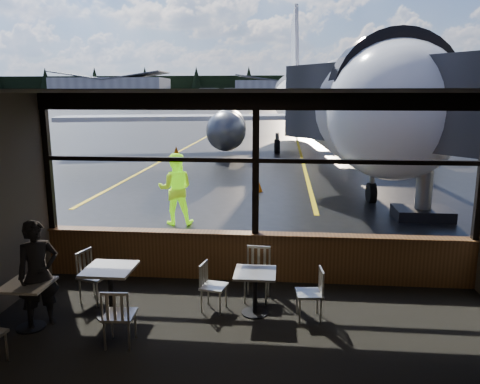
# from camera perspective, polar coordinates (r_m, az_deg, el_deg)

# --- Properties ---
(ground_plane) EXTENTS (520.00, 520.00, 0.00)m
(ground_plane) POSITION_cam_1_polar(r_m,az_deg,el_deg) (128.45, 5.27, 10.19)
(ground_plane) COLOR black
(ground_plane) RESTS_ON ground
(carpet_floor) EXTENTS (8.00, 6.00, 0.01)m
(carpet_floor) POSITION_cam_1_polar(r_m,az_deg,el_deg) (6.43, 0.03, -20.76)
(carpet_floor) COLOR black
(carpet_floor) RESTS_ON ground
(ceiling) EXTENTS (8.00, 6.00, 0.04)m
(ceiling) POSITION_cam_1_polar(r_m,az_deg,el_deg) (5.42, 0.04, 12.11)
(ceiling) COLOR #38332D
(ceiling) RESTS_ON ground
(window_sill) EXTENTS (8.00, 0.28, 0.90)m
(window_sill) POSITION_cam_1_polar(r_m,az_deg,el_deg) (8.94, 1.86, -7.96)
(window_sill) COLOR #56331A
(window_sill) RESTS_ON ground
(window_header) EXTENTS (8.00, 0.18, 0.30)m
(window_header) POSITION_cam_1_polar(r_m,az_deg,el_deg) (8.41, 1.99, 10.96)
(window_header) COLOR black
(window_header) RESTS_ON ground
(mullion_left) EXTENTS (0.12, 0.12, 2.60)m
(mullion_left) POSITION_cam_1_polar(r_m,az_deg,el_deg) (9.59, -22.38, 3.29)
(mullion_left) COLOR black
(mullion_left) RESTS_ON ground
(mullion_centre) EXTENTS (0.12, 0.12, 2.60)m
(mullion_centre) POSITION_cam_1_polar(r_m,az_deg,el_deg) (8.51, 1.93, 3.20)
(mullion_centre) COLOR black
(mullion_centre) RESTS_ON ground
(window_transom) EXTENTS (8.00, 0.10, 0.08)m
(window_transom) POSITION_cam_1_polar(r_m,az_deg,el_deg) (8.49, 1.94, 3.86)
(window_transom) COLOR black
(window_transom) RESTS_ON ground
(airliner) EXTENTS (33.02, 38.61, 11.13)m
(airliner) POSITION_cam_1_polar(r_m,az_deg,el_deg) (27.65, 9.85, 15.96)
(airliner) COLOR white
(airliner) RESTS_ON ground_plane
(jet_bridge) EXTENTS (9.32, 11.39, 4.97)m
(jet_bridge) POSITION_cam_1_polar(r_m,az_deg,el_deg) (14.27, 18.06, 7.26)
(jet_bridge) COLOR #2E2F31
(jet_bridge) RESTS_ON ground_plane
(cafe_table_near) EXTENTS (0.65, 0.65, 0.72)m
(cafe_table_near) POSITION_cam_1_polar(r_m,az_deg,el_deg) (7.65, 1.84, -12.20)
(cafe_table_near) COLOR gray
(cafe_table_near) RESTS_ON carpet_floor
(cafe_table_mid) EXTENTS (0.75, 0.75, 0.82)m
(cafe_table_mid) POSITION_cam_1_polar(r_m,az_deg,el_deg) (7.82, -15.45, -11.70)
(cafe_table_mid) COLOR #9F9992
(cafe_table_mid) RESTS_ON carpet_floor
(cafe_table_left) EXTENTS (0.66, 0.66, 0.72)m
(cafe_table_left) POSITION_cam_1_polar(r_m,az_deg,el_deg) (7.88, -24.30, -12.56)
(cafe_table_left) COLOR gray
(cafe_table_left) RESTS_ON carpet_floor
(chair_near_e) EXTENTS (0.50, 0.50, 0.84)m
(chair_near_e) POSITION_cam_1_polar(r_m,az_deg,el_deg) (7.54, 8.43, -12.19)
(chair_near_e) COLOR #BCB6A9
(chair_near_e) RESTS_ON carpet_floor
(chair_near_w) EXTENTS (0.52, 0.52, 0.81)m
(chair_near_w) POSITION_cam_1_polar(r_m,az_deg,el_deg) (7.76, -3.20, -11.49)
(chair_near_w) COLOR beige
(chair_near_w) RESTS_ON carpet_floor
(chair_near_n) EXTENTS (0.54, 0.54, 0.93)m
(chair_near_n) POSITION_cam_1_polar(r_m,az_deg,el_deg) (8.08, 2.09, -10.08)
(chair_near_n) COLOR #AAA69A
(chair_near_n) RESTS_ON carpet_floor
(chair_mid_s) EXTENTS (0.51, 0.51, 0.88)m
(chair_mid_s) POSITION_cam_1_polar(r_m,az_deg,el_deg) (6.97, -14.47, -14.39)
(chair_mid_s) COLOR #AAA499
(chair_mid_s) RESTS_ON carpet_floor
(chair_mid_w) EXTENTS (0.61, 0.61, 0.90)m
(chair_mid_w) POSITION_cam_1_polar(r_m,az_deg,el_deg) (8.40, -17.31, -9.82)
(chair_mid_w) COLOR beige
(chair_mid_w) RESTS_ON carpet_floor
(passenger) EXTENTS (0.71, 0.70, 1.66)m
(passenger) POSITION_cam_1_polar(r_m,az_deg,el_deg) (7.75, -23.37, -9.16)
(passenger) COLOR black
(passenger) RESTS_ON carpet_floor
(ground_crew) EXTENTS (1.04, 0.86, 1.94)m
(ground_crew) POSITION_cam_1_polar(r_m,az_deg,el_deg) (12.77, -7.87, 0.39)
(ground_crew) COLOR #BFF219
(ground_crew) RESTS_ON ground_plane
(cone_nose) EXTENTS (0.38, 0.38, 0.53)m
(cone_nose) POSITION_cam_1_polar(r_m,az_deg,el_deg) (17.04, 2.13, 0.94)
(cone_nose) COLOR #E54907
(cone_nose) RESTS_ON ground_plane
(cone_wing) EXTENTS (0.36, 0.36, 0.49)m
(cone_wing) POSITION_cam_1_polar(r_m,az_deg,el_deg) (27.95, -7.78, 5.05)
(cone_wing) COLOR #FF6A08
(cone_wing) RESTS_ON ground_plane
(hangar_left) EXTENTS (45.00, 18.00, 11.00)m
(hangar_left) POSITION_cam_1_polar(r_m,az_deg,el_deg) (201.17, -15.45, 11.95)
(hangar_left) COLOR silver
(hangar_left) RESTS_ON ground_plane
(hangar_mid) EXTENTS (38.00, 15.00, 10.00)m
(hangar_mid) POSITION_cam_1_polar(r_m,az_deg,el_deg) (193.40, 5.38, 12.19)
(hangar_mid) COLOR silver
(hangar_mid) RESTS_ON ground_plane
(hangar_right) EXTENTS (50.00, 20.00, 12.00)m
(hangar_right) POSITION_cam_1_polar(r_m,az_deg,el_deg) (195.68, 23.62, 11.57)
(hangar_right) COLOR silver
(hangar_right) RESTS_ON ground_plane
(fuel_tank_a) EXTENTS (8.00, 8.00, 6.00)m
(fuel_tank_a) POSITION_cam_1_polar(r_m,az_deg,el_deg) (192.83, -3.77, 11.62)
(fuel_tank_a) COLOR silver
(fuel_tank_a) RESTS_ON ground_plane
(fuel_tank_b) EXTENTS (8.00, 8.00, 6.00)m
(fuel_tank_b) POSITION_cam_1_polar(r_m,az_deg,el_deg) (191.50, -0.75, 11.64)
(fuel_tank_b) COLOR silver
(fuel_tank_b) RESTS_ON ground_plane
(fuel_tank_c) EXTENTS (8.00, 8.00, 6.00)m
(fuel_tank_c) POSITION_cam_1_polar(r_m,az_deg,el_deg) (190.69, 2.30, 11.63)
(fuel_tank_c) COLOR silver
(fuel_tank_c) RESTS_ON ground_plane
(treeline) EXTENTS (360.00, 3.00, 12.00)m
(treeline) POSITION_cam_1_polar(r_m,az_deg,el_deg) (218.41, 5.41, 12.40)
(treeline) COLOR black
(treeline) RESTS_ON ground_plane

